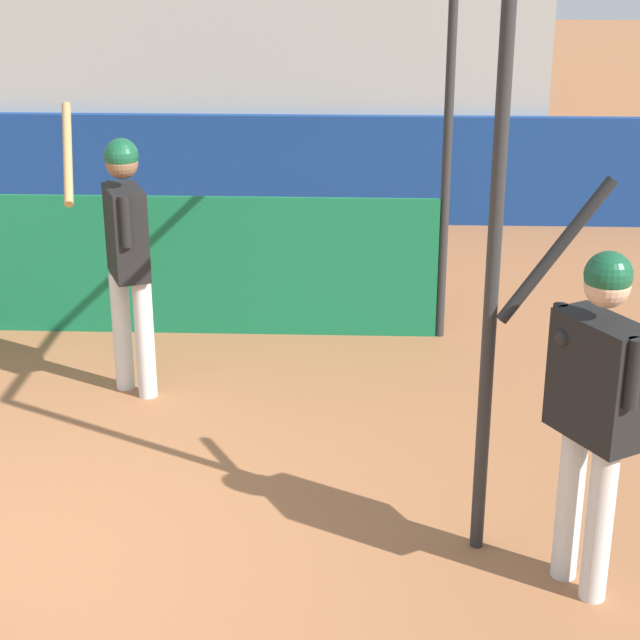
{
  "coord_description": "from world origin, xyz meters",
  "views": [
    {
      "loc": [
        1.85,
        -4.6,
        3.17
      ],
      "look_at": [
        1.63,
        1.08,
        0.98
      ],
      "focal_mm": 60.0,
      "sensor_mm": 36.0,
      "label": 1
    }
  ],
  "objects": [
    {
      "name": "bleacher_section",
      "position": [
        -0.0,
        8.67,
        1.61
      ],
      "size": [
        7.6,
        4.0,
        3.24
      ],
      "color": "#9E9E99",
      "rests_on": "ground"
    },
    {
      "name": "outfield_wall",
      "position": [
        0.0,
        6.61,
        0.58
      ],
      "size": [
        24.0,
        0.12,
        1.16
      ],
      "color": "navy",
      "rests_on": "ground"
    },
    {
      "name": "batting_cage",
      "position": [
        0.6,
        2.78,
        1.2
      ],
      "size": [
        3.86,
        3.09,
        2.91
      ],
      "color": "#282828",
      "rests_on": "ground"
    },
    {
      "name": "player_batter",
      "position": [
        0.28,
        2.19,
        1.09
      ],
      "size": [
        0.68,
        0.76,
        1.95
      ],
      "rotation": [
        0.0,
        0.0,
        1.97
      ],
      "color": "silver",
      "rests_on": "ground"
    },
    {
      "name": "player_waiting",
      "position": [
        2.96,
        -0.02,
        1.06
      ],
      "size": [
        0.67,
        0.65,
        2.02
      ],
      "rotation": [
        0.0,
        0.0,
        2.11
      ],
      "color": "silver",
      "rests_on": "ground"
    }
  ]
}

